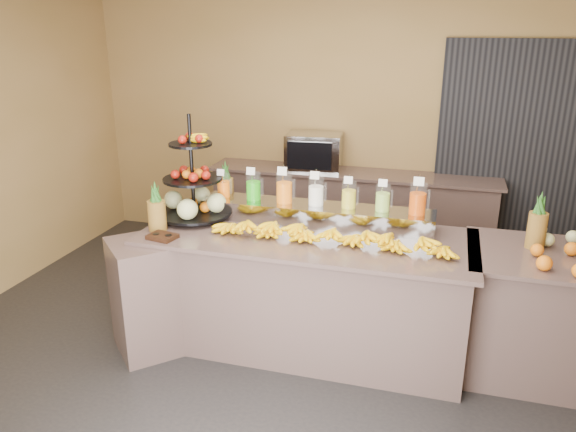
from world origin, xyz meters
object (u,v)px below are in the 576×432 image
at_px(banana_heap, 333,232).
at_px(fruit_stand, 198,193).
at_px(right_fruit_pile, 563,248).
at_px(pitcher_tray, 316,214).
at_px(oven_warmer, 314,152).
at_px(condiment_caddy, 162,237).

bearing_deg(banana_heap, fruit_stand, 169.84).
relative_size(fruit_stand, right_fruit_pile, 1.72).
distance_m(pitcher_tray, fruit_stand, 0.96).
xyz_separation_m(banana_heap, right_fruit_pile, (1.56, 0.13, 0.01)).
bearing_deg(oven_warmer, fruit_stand, -110.96).
height_order(fruit_stand, condiment_caddy, fruit_stand).
xyz_separation_m(banana_heap, condiment_caddy, (-1.23, -0.28, -0.06)).
height_order(condiment_caddy, oven_warmer, oven_warmer).
distance_m(pitcher_tray, oven_warmer, 1.73).
bearing_deg(oven_warmer, right_fruit_pile, -46.10).
bearing_deg(condiment_caddy, fruit_stand, 81.63).
bearing_deg(pitcher_tray, right_fruit_pile, -7.59).
xyz_separation_m(fruit_stand, right_fruit_pile, (2.71, -0.08, -0.13)).
bearing_deg(pitcher_tray, fruit_stand, -170.44).
distance_m(pitcher_tray, banana_heap, 0.42).
relative_size(pitcher_tray, right_fruit_pile, 3.75).
bearing_deg(condiment_caddy, oven_warmer, 75.63).
xyz_separation_m(pitcher_tray, banana_heap, (0.21, -0.37, -0.00)).
xyz_separation_m(right_fruit_pile, oven_warmer, (-2.19, 1.91, 0.11)).
bearing_deg(oven_warmer, banana_heap, -77.79).
bearing_deg(right_fruit_pile, banana_heap, -175.25).
relative_size(condiment_caddy, right_fruit_pile, 0.41).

